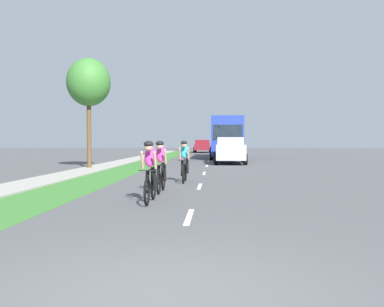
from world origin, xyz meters
TOP-DOWN VIEW (x-y plane):
  - ground_plane at (0.00, 20.00)m, footprint 120.00×120.00m
  - grass_verge at (-4.27, 20.00)m, footprint 2.10×70.00m
  - sidewalk_concrete at (-6.18, 20.00)m, footprint 1.74×70.00m
  - lane_markings_center at (0.00, 24.00)m, footprint 0.12×52.20m
  - cyclist_lead at (-1.11, 6.23)m, footprint 0.42×1.72m
  - cyclist_trailing at (-1.12, 8.31)m, footprint 0.42×1.72m
  - cyclist_distant at (-0.63, 11.38)m, footprint 0.42×1.72m
  - suv_silver at (1.52, 23.90)m, footprint 2.15×4.70m
  - bus_blue at (1.45, 32.66)m, footprint 2.78×11.60m
  - pickup_maroon at (-1.17, 49.08)m, footprint 2.22×5.10m
  - street_tree_near at (-6.56, 18.55)m, footprint 2.44×2.44m

SIDE VIEW (x-z plane):
  - ground_plane at x=0.00m, z-range 0.00..0.00m
  - grass_verge at x=-4.27m, z-range 0.00..0.01m
  - lane_markings_center at x=0.00m, z-range 0.00..0.01m
  - sidewalk_concrete at x=-6.18m, z-range -0.05..0.06m
  - cyclist_lead at x=-1.11m, z-range 0.02..1.60m
  - cyclist_trailing at x=-1.12m, z-range 0.02..1.60m
  - cyclist_distant at x=-0.63m, z-range 0.02..1.60m
  - pickup_maroon at x=-1.17m, z-range 0.01..1.65m
  - suv_silver at x=1.52m, z-range 0.05..1.84m
  - bus_blue at x=1.45m, z-range 0.24..3.72m
  - street_tree_near at x=-6.56m, z-range 1.71..7.90m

